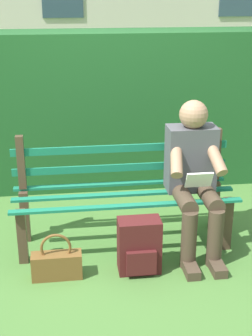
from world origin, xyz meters
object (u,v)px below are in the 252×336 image
(park_bench, at_px, (123,192))
(handbag, at_px, (57,264))
(backpack, at_px, (139,246))
(person_seated, at_px, (194,174))

(park_bench, distance_m, handbag, 0.80)
(backpack, distance_m, handbag, 0.61)
(park_bench, distance_m, backpack, 0.53)
(handbag, bearing_deg, backpack, -178.56)
(backpack, bearing_deg, handbag, 1.44)
(person_seated, relative_size, handbag, 3.28)
(park_bench, xyz_separation_m, person_seated, (-0.53, 0.17, 0.20))
(backpack, bearing_deg, park_bench, -82.88)
(person_seated, xyz_separation_m, handbag, (1.07, 0.31, -0.52))
(person_seated, height_order, handbag, person_seated)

